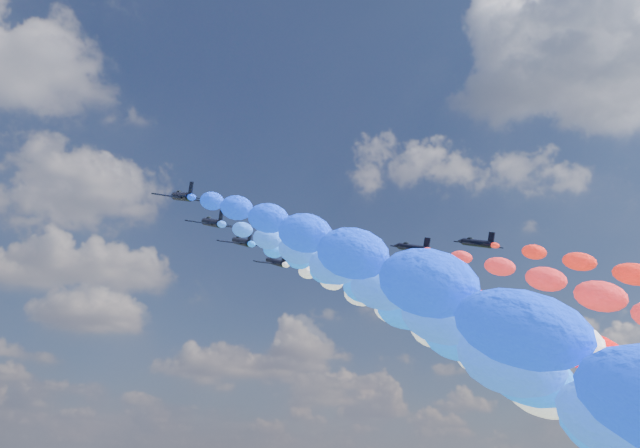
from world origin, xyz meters
name	(u,v)px	position (x,y,z in m)	size (l,w,h in m)	color
jet_0	(182,196)	(-26.36, -4.50, 99.09)	(8.60, 11.54, 2.54)	black
trail_0	(471,351)	(-26.36, -68.77, 68.79)	(7.01, 126.29, 64.45)	#0C37F6
jet_1	(212,223)	(-18.47, 5.36, 99.09)	(8.60, 11.54, 2.54)	black
trail_1	(475,375)	(-18.47, -58.90, 68.79)	(7.01, 126.29, 64.45)	blue
jet_2	(242,242)	(-10.33, 13.50, 99.09)	(8.60, 11.54, 2.54)	black
trail_2	(492,389)	(-10.33, -50.77, 68.79)	(7.01, 126.29, 64.45)	#1466FF
jet_3	(302,243)	(-0.77, 9.42, 99.09)	(8.60, 11.54, 2.54)	black
trail_3	(607,389)	(-0.77, -54.85, 68.79)	(7.01, 126.29, 64.45)	white
jet_4	(276,262)	(0.41, 23.52, 99.09)	(8.60, 11.54, 2.54)	black
trail_4	(513,401)	(0.41, -40.75, 68.79)	(7.01, 126.29, 64.45)	silver
jet_5	(332,255)	(7.69, 14.49, 99.09)	(8.60, 11.54, 2.54)	black
trail_5	(630,397)	(7.69, -49.77, 68.79)	(7.01, 126.29, 64.45)	#FC0B0E
jet_6	(413,248)	(18.17, 3.58, 99.09)	(8.60, 11.54, 2.54)	black
jet_7	(477,243)	(26.43, -4.02, 99.09)	(8.60, 11.54, 2.54)	black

